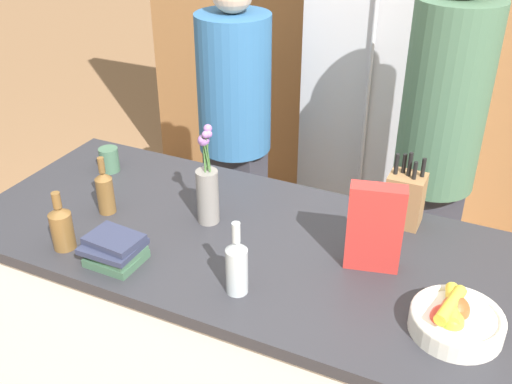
{
  "coord_description": "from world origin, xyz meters",
  "views": [
    {
      "loc": [
        0.75,
        -1.47,
        2.05
      ],
      "look_at": [
        0.0,
        0.1,
        1.05
      ],
      "focal_mm": 42.0,
      "sensor_mm": 36.0,
      "label": 1
    }
  ],
  "objects_px": {
    "person_in_blue": "(437,147)",
    "fruit_bowl": "(455,319)",
    "cereal_box": "(375,228)",
    "bottle_wine": "(62,226)",
    "bottle_vinegar": "(237,265)",
    "knife_block": "(405,198)",
    "coffee_mug": "(109,159)",
    "person_at_sink": "(235,123)",
    "bottle_oil": "(105,191)",
    "book_stack": "(115,249)",
    "refrigerator": "(395,88)",
    "flower_vase": "(207,189)"
  },
  "relations": [
    {
      "from": "cereal_box",
      "to": "bottle_vinegar",
      "type": "height_order",
      "value": "cereal_box"
    },
    {
      "from": "coffee_mug",
      "to": "bottle_wine",
      "type": "bearing_deg",
      "value": -68.2
    },
    {
      "from": "book_stack",
      "to": "person_at_sink",
      "type": "height_order",
      "value": "person_at_sink"
    },
    {
      "from": "fruit_bowl",
      "to": "knife_block",
      "type": "distance_m",
      "value": 0.54
    },
    {
      "from": "flower_vase",
      "to": "bottle_vinegar",
      "type": "distance_m",
      "value": 0.4
    },
    {
      "from": "refrigerator",
      "to": "bottle_vinegar",
      "type": "distance_m",
      "value": 1.74
    },
    {
      "from": "refrigerator",
      "to": "book_stack",
      "type": "bearing_deg",
      "value": -103.87
    },
    {
      "from": "fruit_bowl",
      "to": "bottle_vinegar",
      "type": "xyz_separation_m",
      "value": [
        -0.6,
        -0.1,
        0.05
      ]
    },
    {
      "from": "bottle_vinegar",
      "to": "fruit_bowl",
      "type": "bearing_deg",
      "value": 9.39
    },
    {
      "from": "person_in_blue",
      "to": "cereal_box",
      "type": "bearing_deg",
      "value": -111.49
    },
    {
      "from": "refrigerator",
      "to": "bottle_oil",
      "type": "xyz_separation_m",
      "value": [
        -0.64,
        -1.55,
        0.03
      ]
    },
    {
      "from": "bottle_oil",
      "to": "person_in_blue",
      "type": "relative_size",
      "value": 0.12
    },
    {
      "from": "cereal_box",
      "to": "bottle_oil",
      "type": "bearing_deg",
      "value": -174.52
    },
    {
      "from": "refrigerator",
      "to": "person_at_sink",
      "type": "relative_size",
      "value": 1.21
    },
    {
      "from": "knife_block",
      "to": "cereal_box",
      "type": "xyz_separation_m",
      "value": [
        -0.03,
        -0.29,
        0.05
      ]
    },
    {
      "from": "bottle_oil",
      "to": "person_in_blue",
      "type": "height_order",
      "value": "person_in_blue"
    },
    {
      "from": "knife_block",
      "to": "person_at_sink",
      "type": "xyz_separation_m",
      "value": [
        -0.94,
        0.57,
        -0.12
      ]
    },
    {
      "from": "refrigerator",
      "to": "person_at_sink",
      "type": "bearing_deg",
      "value": -135.98
    },
    {
      "from": "fruit_bowl",
      "to": "bottle_wine",
      "type": "height_order",
      "value": "bottle_wine"
    },
    {
      "from": "person_in_blue",
      "to": "book_stack",
      "type": "bearing_deg",
      "value": -144.23
    },
    {
      "from": "bottle_oil",
      "to": "person_at_sink",
      "type": "relative_size",
      "value": 0.13
    },
    {
      "from": "person_in_blue",
      "to": "fruit_bowl",
      "type": "bearing_deg",
      "value": -93.16
    },
    {
      "from": "flower_vase",
      "to": "cereal_box",
      "type": "bearing_deg",
      "value": -1.13
    },
    {
      "from": "refrigerator",
      "to": "flower_vase",
      "type": "bearing_deg",
      "value": -101.31
    },
    {
      "from": "knife_block",
      "to": "coffee_mug",
      "type": "xyz_separation_m",
      "value": [
        -1.15,
        -0.12,
        -0.05
      ]
    },
    {
      "from": "refrigerator",
      "to": "fruit_bowl",
      "type": "xyz_separation_m",
      "value": [
        0.57,
        -1.64,
        -0.01
      ]
    },
    {
      "from": "knife_block",
      "to": "bottle_wine",
      "type": "distance_m",
      "value": 1.13
    },
    {
      "from": "bottle_vinegar",
      "to": "cereal_box",
      "type": "bearing_deg",
      "value": 41.84
    },
    {
      "from": "coffee_mug",
      "to": "person_at_sink",
      "type": "distance_m",
      "value": 0.72
    },
    {
      "from": "bottle_oil",
      "to": "bottle_vinegar",
      "type": "height_order",
      "value": "bottle_vinegar"
    },
    {
      "from": "cereal_box",
      "to": "bottle_oil",
      "type": "distance_m",
      "value": 0.94
    },
    {
      "from": "bottle_oil",
      "to": "person_in_blue",
      "type": "xyz_separation_m",
      "value": [
        0.99,
        0.81,
        0.02
      ]
    },
    {
      "from": "book_stack",
      "to": "person_at_sink",
      "type": "bearing_deg",
      "value": 98.92
    },
    {
      "from": "coffee_mug",
      "to": "cereal_box",
      "type": "bearing_deg",
      "value": -8.64
    },
    {
      "from": "book_stack",
      "to": "refrigerator",
      "type": "bearing_deg",
      "value": 76.13
    },
    {
      "from": "knife_block",
      "to": "book_stack",
      "type": "relative_size",
      "value": 1.52
    },
    {
      "from": "coffee_mug",
      "to": "bottle_oil",
      "type": "xyz_separation_m",
      "value": [
        0.19,
        -0.26,
        0.04
      ]
    },
    {
      "from": "knife_block",
      "to": "cereal_box",
      "type": "distance_m",
      "value": 0.29
    },
    {
      "from": "cereal_box",
      "to": "bottle_wine",
      "type": "height_order",
      "value": "cereal_box"
    },
    {
      "from": "cereal_box",
      "to": "person_at_sink",
      "type": "xyz_separation_m",
      "value": [
        -0.91,
        0.86,
        -0.17
      ]
    },
    {
      "from": "coffee_mug",
      "to": "book_stack",
      "type": "height_order",
      "value": "coffee_mug"
    },
    {
      "from": "book_stack",
      "to": "knife_block",
      "type": "bearing_deg",
      "value": 38.61
    },
    {
      "from": "refrigerator",
      "to": "book_stack",
      "type": "distance_m",
      "value": 1.83
    },
    {
      "from": "coffee_mug",
      "to": "knife_block",
      "type": "bearing_deg",
      "value": 5.86
    },
    {
      "from": "knife_block",
      "to": "coffee_mug",
      "type": "distance_m",
      "value": 1.16
    },
    {
      "from": "person_in_blue",
      "to": "bottle_oil",
      "type": "bearing_deg",
      "value": -157.85
    },
    {
      "from": "fruit_bowl",
      "to": "bottle_wine",
      "type": "bearing_deg",
      "value": -173.36
    },
    {
      "from": "coffee_mug",
      "to": "bottle_vinegar",
      "type": "height_order",
      "value": "bottle_vinegar"
    },
    {
      "from": "fruit_bowl",
      "to": "person_at_sink",
      "type": "relative_size",
      "value": 0.15
    },
    {
      "from": "refrigerator",
      "to": "knife_block",
      "type": "distance_m",
      "value": 1.21
    }
  ]
}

